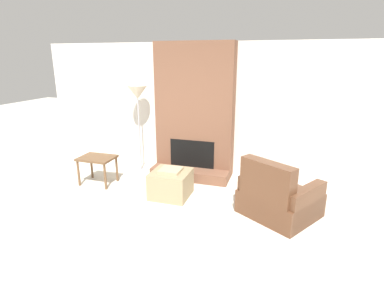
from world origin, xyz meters
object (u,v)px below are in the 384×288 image
Objects in this scene: ottoman at (171,183)px; armchair at (277,199)px; side_table at (97,161)px; floor_lamp_left at (137,95)px.

armchair reaches higher than ottoman.
armchair is at bearing -4.68° from side_table.
side_table is at bearing 28.12° from armchair.
ottoman is 0.48× the size of armchair.
ottoman is 1.76m from armchair.
floor_lamp_left is (-2.80, 1.12, 1.31)m from armchair.
armchair is 3.29m from floor_lamp_left.
armchair reaches higher than side_table.
floor_lamp_left is (-1.05, 0.96, 1.36)m from ottoman.
ottoman is 0.99× the size of side_table.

